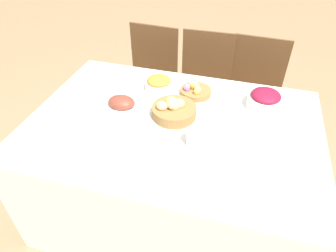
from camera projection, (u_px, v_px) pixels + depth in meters
ground_plane at (172, 206)px, 2.11m from camera, size 12.00×12.00×0.00m
dining_table at (172, 169)px, 1.88m from camera, size 1.59×1.09×0.75m
chair_far_left at (149, 77)px, 2.56m from camera, size 0.45×0.45×0.88m
chair_far_center at (203, 84)px, 2.46m from camera, size 0.43×0.43×0.88m
chair_far_right at (253, 92)px, 2.38m from camera, size 0.44×0.44×0.88m
bread_basket at (174, 110)px, 1.66m from camera, size 0.25×0.25×0.11m
egg_basket at (195, 90)px, 1.85m from camera, size 0.19×0.19×0.08m
ham_platter at (122, 103)px, 1.74m from camera, size 0.25×0.17×0.08m
carrot_bowl at (159, 83)px, 1.89m from camera, size 0.18×0.18×0.09m
beet_salad_bowl at (265, 100)px, 1.72m from camera, size 0.20×0.20×0.11m
dinner_plate at (131, 159)px, 1.42m from camera, size 0.28×0.28×0.01m
fork at (100, 153)px, 1.45m from camera, size 0.01×0.16×0.00m
knife at (163, 166)px, 1.38m from camera, size 0.01×0.16×0.00m
spoon at (170, 168)px, 1.38m from camera, size 0.01×0.16×0.00m
drinking_cup at (193, 137)px, 1.47m from camera, size 0.07×0.07×0.10m
butter_dish at (98, 123)px, 1.61m from camera, size 0.12×0.08×0.03m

